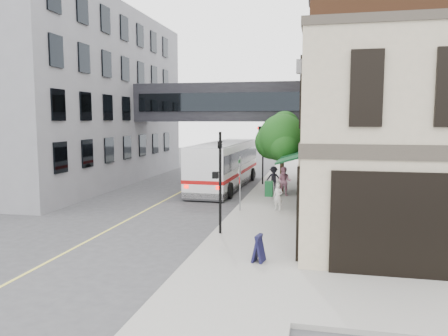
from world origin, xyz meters
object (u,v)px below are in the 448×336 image
at_px(pedestrian_b, 284,181).
at_px(newspaper_box, 269,189).
at_px(pedestrian_a, 278,197).
at_px(pedestrian_c, 274,178).
at_px(bus, 225,163).
at_px(sandwich_board, 259,248).

xyz_separation_m(pedestrian_b, newspaper_box, (-0.97, -0.41, -0.46)).
height_order(pedestrian_a, pedestrian_c, pedestrian_c).
bearing_deg(newspaper_box, pedestrian_c, 88.23).
xyz_separation_m(bus, pedestrian_b, (4.75, -3.54, -0.77)).
xyz_separation_m(pedestrian_b, pedestrian_c, (-0.90, 1.95, -0.10)).
xyz_separation_m(bus, pedestrian_c, (3.85, -1.59, -0.87)).
bearing_deg(bus, pedestrian_b, -36.71).
xyz_separation_m(pedestrian_b, sandwich_board, (0.15, -13.70, -0.47)).
distance_m(pedestrian_a, sandwich_board, 9.10).
bearing_deg(pedestrian_b, bus, 151.29).
xyz_separation_m(pedestrian_a, newspaper_box, (-0.97, 4.19, -0.24)).
bearing_deg(newspaper_box, sandwich_board, -85.40).
bearing_deg(bus, newspaper_box, -46.24).
bearing_deg(pedestrian_b, sandwich_board, -81.36).
bearing_deg(sandwich_board, bus, 116.27).
bearing_deg(newspaper_box, bus, 133.56).
bearing_deg(pedestrian_a, newspaper_box, 121.56).
xyz_separation_m(pedestrian_c, sandwich_board, (1.05, -15.65, -0.37)).
bearing_deg(sandwich_board, newspaper_box, 105.20).
bearing_deg(pedestrian_a, pedestrian_b, 108.59).
height_order(pedestrian_a, pedestrian_b, pedestrian_b).
xyz_separation_m(bus, newspaper_box, (3.79, -3.95, -1.23)).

